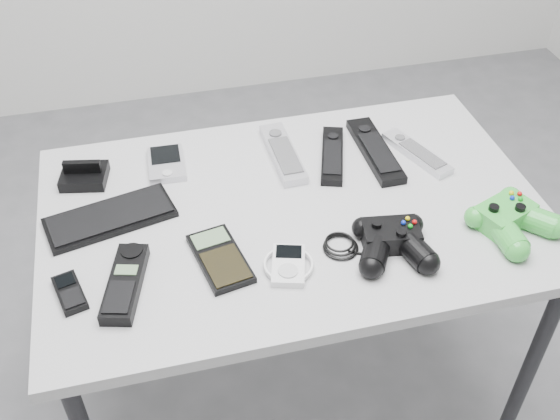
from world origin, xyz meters
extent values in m
plane|color=slate|center=(0.00, 0.00, 0.00)|extent=(3.50, 3.50, 0.00)
cube|color=#B0AFB2|center=(-0.04, 0.08, 0.68)|extent=(1.04, 0.67, 0.03)
cylinder|color=black|center=(0.43, -0.21, 0.33)|extent=(0.03, 0.03, 0.67)
cylinder|color=black|center=(-0.52, 0.37, 0.33)|extent=(0.03, 0.03, 0.67)
cylinder|color=black|center=(0.43, 0.37, 0.33)|extent=(0.03, 0.03, 0.67)
cube|color=black|center=(-0.42, 0.13, 0.70)|extent=(0.27, 0.16, 0.02)
cube|color=black|center=(-0.46, 0.28, 0.72)|extent=(0.11, 0.10, 0.05)
cube|color=#BCBAC3|center=(-0.29, 0.28, 0.71)|extent=(0.08, 0.13, 0.02)
cube|color=#BCBAC3|center=(-0.02, 0.26, 0.71)|extent=(0.06, 0.22, 0.02)
cube|color=black|center=(0.08, 0.23, 0.71)|extent=(0.11, 0.21, 0.02)
cube|color=black|center=(0.19, 0.22, 0.71)|extent=(0.06, 0.24, 0.02)
cube|color=silver|center=(0.28, 0.19, 0.71)|extent=(0.11, 0.20, 0.02)
cube|color=black|center=(-0.50, -0.06, 0.70)|extent=(0.07, 0.10, 0.02)
cube|color=black|center=(-0.40, -0.06, 0.71)|extent=(0.10, 0.19, 0.03)
cube|color=black|center=(-0.22, -0.04, 0.70)|extent=(0.11, 0.18, 0.02)
cube|color=silver|center=(-0.10, -0.08, 0.71)|extent=(0.12, 0.12, 0.02)
camera|label=1|loc=(-0.32, -0.91, 1.59)|focal=42.00mm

